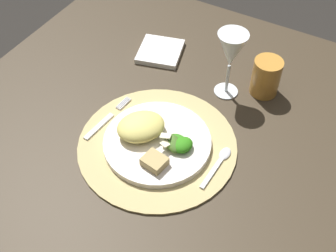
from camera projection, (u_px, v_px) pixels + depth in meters
dining_table at (178, 175)px, 1.14m from camera, size 1.14×1.08×0.71m
placemat at (157, 145)px, 1.01m from camera, size 0.37×0.37×0.01m
dinner_plate at (157, 142)px, 1.00m from camera, size 0.25×0.25×0.02m
pasta_serving at (141, 127)px, 0.99m from camera, size 0.14×0.14×0.04m
salad_greens at (178, 143)px, 0.97m from camera, size 0.08×0.06×0.03m
bread_piece at (153, 161)px, 0.94m from camera, size 0.06×0.05×0.02m
fork at (106, 120)px, 1.05m from camera, size 0.03×0.16×0.00m
spoon at (219, 162)px, 0.97m from camera, size 0.02×0.12×0.01m
napkin at (160, 51)px, 1.23m from camera, size 0.14×0.15×0.01m
wine_glass at (231, 52)px, 1.03m from camera, size 0.07×0.07×0.18m
amber_tumbler at (266, 77)px, 1.10m from camera, size 0.07×0.07×0.10m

